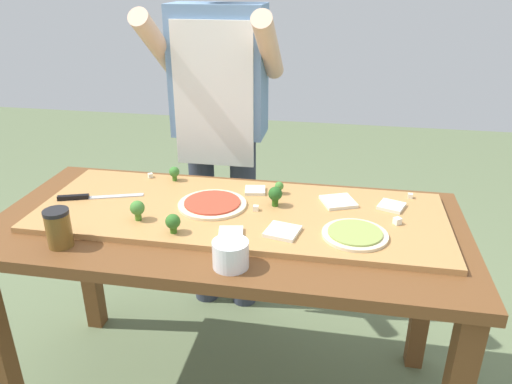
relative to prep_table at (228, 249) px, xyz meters
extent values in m
cube|color=brown|center=(-0.74, 0.31, -0.30)|extent=(0.07, 0.07, 0.75)
cube|color=brown|center=(0.74, 0.31, -0.30)|extent=(0.07, 0.07, 0.75)
cube|color=brown|center=(0.00, 0.00, 0.09)|extent=(1.60, 0.74, 0.04)
cube|color=#B27F47|center=(0.03, 0.05, 0.12)|extent=(1.40, 0.52, 0.02)
cube|color=#B7BABF|center=(-0.43, 0.07, 0.14)|extent=(0.19, 0.08, 0.00)
cube|color=black|center=(-0.58, 0.02, 0.14)|extent=(0.11, 0.05, 0.02)
cylinder|color=beige|center=(-0.07, 0.06, 0.14)|extent=(0.24, 0.24, 0.01)
cylinder|color=#BC3D28|center=(-0.07, 0.06, 0.15)|extent=(0.20, 0.20, 0.01)
cylinder|color=beige|center=(0.43, -0.07, 0.14)|extent=(0.21, 0.21, 0.01)
cylinder|color=#899E4C|center=(0.43, -0.07, 0.15)|extent=(0.17, 0.17, 0.01)
cube|color=silver|center=(0.55, 0.16, 0.14)|extent=(0.11, 0.11, 0.01)
cube|color=silver|center=(0.20, -0.09, 0.14)|extent=(0.12, 0.12, 0.01)
cube|color=silver|center=(0.06, 0.21, 0.14)|extent=(0.09, 0.09, 0.01)
cube|color=silver|center=(0.37, 0.16, 0.14)|extent=(0.14, 0.14, 0.01)
cube|color=silver|center=(0.04, -0.13, 0.14)|extent=(0.09, 0.09, 0.01)
cylinder|color=#2C5915|center=(0.15, 0.10, 0.15)|extent=(0.02, 0.02, 0.03)
sphere|color=#23561E|center=(0.15, 0.10, 0.18)|extent=(0.05, 0.05, 0.05)
cylinder|color=#3F7220|center=(-0.27, 0.26, 0.15)|extent=(0.02, 0.02, 0.02)
sphere|color=#38752D|center=(-0.27, 0.26, 0.17)|extent=(0.04, 0.04, 0.04)
cylinder|color=#487A23|center=(0.15, 0.21, 0.14)|extent=(0.01, 0.01, 0.02)
sphere|color=#427F33|center=(0.15, 0.21, 0.17)|extent=(0.03, 0.03, 0.03)
cylinder|color=#487A23|center=(-0.28, -0.09, 0.15)|extent=(0.02, 0.02, 0.03)
sphere|color=#427F33|center=(-0.28, -0.09, 0.18)|extent=(0.05, 0.05, 0.05)
cylinder|color=#366618|center=(-0.14, -0.15, 0.15)|extent=(0.02, 0.02, 0.02)
sphere|color=#2D6623|center=(-0.14, -0.15, 0.17)|extent=(0.05, 0.05, 0.05)
cube|color=white|center=(0.09, 0.05, 0.14)|extent=(0.02, 0.02, 0.02)
cube|color=silver|center=(-0.38, 0.27, 0.14)|extent=(0.02, 0.02, 0.02)
cube|color=silver|center=(0.62, 0.25, 0.14)|extent=(0.02, 0.02, 0.02)
cube|color=white|center=(0.56, 0.04, 0.15)|extent=(0.03, 0.03, 0.02)
cylinder|color=white|center=(0.08, -0.28, 0.15)|extent=(0.11, 0.11, 0.08)
cylinder|color=white|center=(0.08, -0.28, 0.14)|extent=(0.09, 0.09, 0.04)
cylinder|color=brown|center=(-0.47, -0.26, 0.17)|extent=(0.08, 0.08, 0.11)
cylinder|color=black|center=(-0.47, -0.26, 0.23)|extent=(0.08, 0.08, 0.01)
cylinder|color=#333847|center=(-0.28, 0.62, -0.23)|extent=(0.12, 0.12, 0.90)
cylinder|color=#333847|center=(-0.08, 0.62, -0.23)|extent=(0.12, 0.12, 0.90)
cube|color=#6689B2|center=(-0.18, 0.62, 0.50)|extent=(0.40, 0.20, 0.55)
cube|color=white|center=(-0.18, 0.51, 0.41)|extent=(0.34, 0.01, 0.60)
cylinder|color=#DBB293|center=(-0.41, 0.52, 0.62)|extent=(0.08, 0.39, 0.31)
cylinder|color=#DBB293|center=(0.05, 0.52, 0.62)|extent=(0.08, 0.39, 0.31)
camera|label=1|loc=(0.36, -1.45, 0.89)|focal=34.56mm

